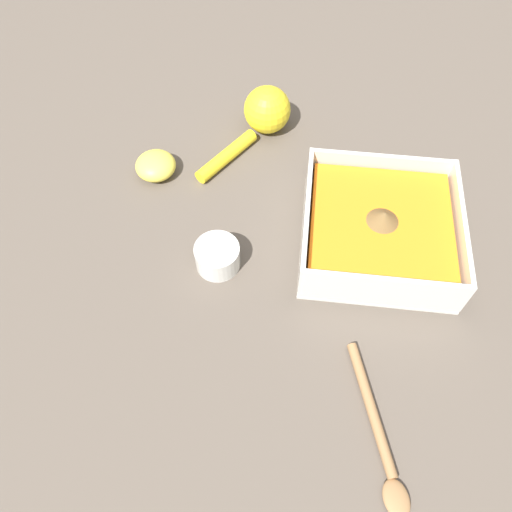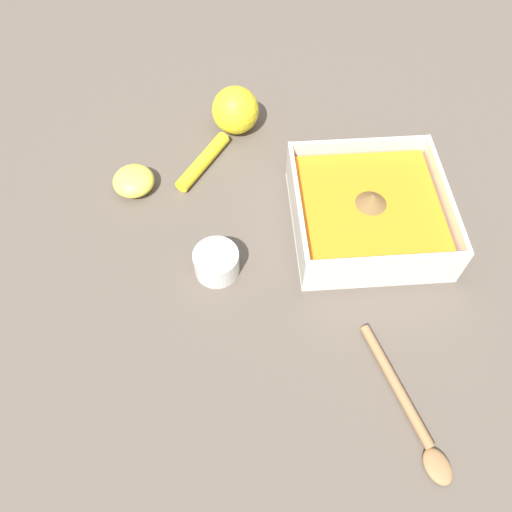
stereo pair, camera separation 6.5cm
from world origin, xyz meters
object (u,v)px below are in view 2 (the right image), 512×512
(lemon_half, at_px, (134,181))
(wooden_spoon, at_px, (407,410))
(spice_bowl, at_px, (217,263))
(square_dish, at_px, (368,213))
(lemon_squeezer, at_px, (232,116))

(lemon_half, xyz_separation_m, wooden_spoon, (0.36, 0.33, -0.01))
(spice_bowl, relative_size, lemon_half, 0.99)
(square_dish, bearing_deg, lemon_squeezer, -138.11)
(lemon_squeezer, height_order, lemon_half, lemon_squeezer)
(square_dish, relative_size, spice_bowl, 3.42)
(square_dish, distance_m, lemon_half, 0.35)
(lemon_squeezer, bearing_deg, square_dish, -104.09)
(lemon_squeezer, distance_m, wooden_spoon, 0.51)
(square_dish, xyz_separation_m, spice_bowl, (0.06, -0.22, -0.01))
(square_dish, distance_m, spice_bowl, 0.22)
(spice_bowl, xyz_separation_m, lemon_squeezer, (-0.27, 0.03, 0.02))
(spice_bowl, bearing_deg, wooden_spoon, 45.67)
(lemon_half, bearing_deg, lemon_squeezer, 126.13)
(spice_bowl, height_order, wooden_spoon, spice_bowl)
(square_dish, xyz_separation_m, wooden_spoon, (0.27, -0.00, -0.02))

